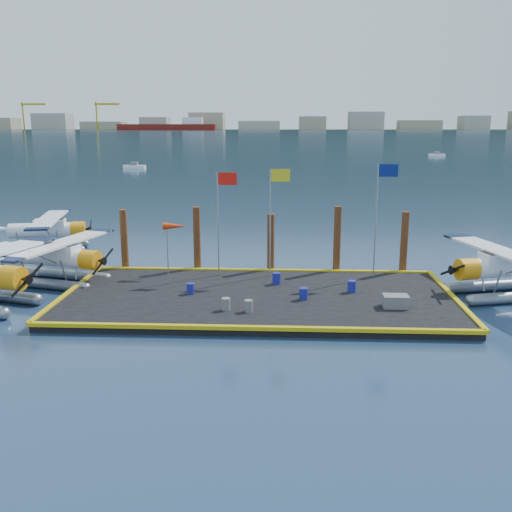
{
  "coord_description": "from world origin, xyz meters",
  "views": [
    {
      "loc": [
        1.29,
        -28.42,
        9.06
      ],
      "look_at": [
        -0.23,
        2.0,
        2.0
      ],
      "focal_mm": 40.0,
      "sensor_mm": 36.0,
      "label": 1
    }
  ],
  "objects_px": {
    "seaplane_d": "(507,270)",
    "drum_1": "(249,306)",
    "drum_5": "(277,278)",
    "seaplane_c": "(45,232)",
    "piling_3": "(337,242)",
    "drum_2": "(303,294)",
    "drum_0": "(190,289)",
    "piling_1": "(197,241)",
    "flagpole_red": "(222,208)",
    "drum_3": "(226,304)",
    "seaplane_b": "(56,260)",
    "windsock": "(175,227)",
    "piling_4": "(404,245)",
    "flagpole_blue": "(380,204)",
    "flagpole_yellow": "(274,206)",
    "crate": "(396,301)",
    "drum_4": "(352,286)",
    "piling_0": "(124,242)",
    "piling_2": "(271,245)"
  },
  "relations": [
    {
      "from": "drum_3",
      "to": "drum_5",
      "type": "relative_size",
      "value": 0.92
    },
    {
      "from": "flagpole_red",
      "to": "flagpole_yellow",
      "type": "xyz_separation_m",
      "value": [
        3.0,
        0.0,
        0.12
      ]
    },
    {
      "from": "drum_4",
      "to": "piling_4",
      "type": "height_order",
      "value": "piling_4"
    },
    {
      "from": "piling_2",
      "to": "piling_4",
      "type": "bearing_deg",
      "value": 0.0
    },
    {
      "from": "drum_0",
      "to": "drum_4",
      "type": "relative_size",
      "value": 0.91
    },
    {
      "from": "drum_3",
      "to": "flagpole_blue",
      "type": "bearing_deg",
      "value": 38.26
    },
    {
      "from": "drum_1",
      "to": "piling_3",
      "type": "bearing_deg",
      "value": 59.45
    },
    {
      "from": "seaplane_b",
      "to": "windsock",
      "type": "distance_m",
      "value": 7.1
    },
    {
      "from": "piling_4",
      "to": "drum_5",
      "type": "bearing_deg",
      "value": -156.22
    },
    {
      "from": "crate",
      "to": "piling_3",
      "type": "xyz_separation_m",
      "value": [
        -2.23,
        7.17,
        1.45
      ]
    },
    {
      "from": "seaplane_d",
      "to": "piling_4",
      "type": "xyz_separation_m",
      "value": [
        -4.72,
        3.8,
        0.53
      ]
    },
    {
      "from": "piling_1",
      "to": "drum_5",
      "type": "bearing_deg",
      "value": -34.25
    },
    {
      "from": "seaplane_b",
      "to": "drum_2",
      "type": "bearing_deg",
      "value": 90.4
    },
    {
      "from": "drum_4",
      "to": "windsock",
      "type": "bearing_deg",
      "value": 162.63
    },
    {
      "from": "drum_0",
      "to": "piling_4",
      "type": "bearing_deg",
      "value": 24.21
    },
    {
      "from": "seaplane_d",
      "to": "drum_1",
      "type": "relative_size",
      "value": 16.73
    },
    {
      "from": "piling_3",
      "to": "drum_5",
      "type": "bearing_deg",
      "value": -137.03
    },
    {
      "from": "windsock",
      "to": "crate",
      "type": "bearing_deg",
      "value": -25.36
    },
    {
      "from": "flagpole_yellow",
      "to": "piling_4",
      "type": "distance_m",
      "value": 8.35
    },
    {
      "from": "drum_3",
      "to": "piling_0",
      "type": "relative_size",
      "value": 0.15
    },
    {
      "from": "drum_4",
      "to": "piling_1",
      "type": "relative_size",
      "value": 0.15
    },
    {
      "from": "drum_1",
      "to": "piling_3",
      "type": "xyz_separation_m",
      "value": [
        4.84,
        8.2,
        1.47
      ]
    },
    {
      "from": "drum_0",
      "to": "drum_3",
      "type": "height_order",
      "value": "drum_3"
    },
    {
      "from": "drum_0",
      "to": "drum_2",
      "type": "height_order",
      "value": "drum_2"
    },
    {
      "from": "drum_0",
      "to": "drum_5",
      "type": "distance_m",
      "value": 4.93
    },
    {
      "from": "piling_1",
      "to": "flagpole_red",
      "type": "bearing_deg",
      "value": -43.15
    },
    {
      "from": "seaplane_b",
      "to": "drum_5",
      "type": "bearing_deg",
      "value": 101.11
    },
    {
      "from": "seaplane_b",
      "to": "flagpole_blue",
      "type": "distance_m",
      "value": 18.83
    },
    {
      "from": "flagpole_red",
      "to": "seaplane_d",
      "type": "bearing_deg",
      "value": -8.06
    },
    {
      "from": "drum_2",
      "to": "flagpole_yellow",
      "type": "distance_m",
      "value": 6.15
    },
    {
      "from": "drum_2",
      "to": "piling_3",
      "type": "distance_m",
      "value": 6.69
    },
    {
      "from": "seaplane_c",
      "to": "seaplane_b",
      "type": "bearing_deg",
      "value": 14.63
    },
    {
      "from": "drum_5",
      "to": "seaplane_d",
      "type": "bearing_deg",
      "value": -2.11
    },
    {
      "from": "flagpole_blue",
      "to": "piling_1",
      "type": "height_order",
      "value": "flagpole_blue"
    },
    {
      "from": "seaplane_d",
      "to": "flagpole_blue",
      "type": "relative_size",
      "value": 1.47
    },
    {
      "from": "drum_0",
      "to": "drum_4",
      "type": "height_order",
      "value": "drum_4"
    },
    {
      "from": "drum_1",
      "to": "windsock",
      "type": "relative_size",
      "value": 0.18
    },
    {
      "from": "seaplane_c",
      "to": "piling_3",
      "type": "height_order",
      "value": "piling_3"
    },
    {
      "from": "drum_4",
      "to": "flagpole_red",
      "type": "xyz_separation_m",
      "value": [
        -7.19,
        3.1,
        3.68
      ]
    },
    {
      "from": "drum_1",
      "to": "drum_2",
      "type": "height_order",
      "value": "drum_2"
    },
    {
      "from": "seaplane_d",
      "to": "piling_1",
      "type": "xyz_separation_m",
      "value": [
        -17.22,
        3.8,
        0.63
      ]
    },
    {
      "from": "flagpole_blue",
      "to": "piling_1",
      "type": "bearing_deg",
      "value": 171.49
    },
    {
      "from": "drum_1",
      "to": "piling_2",
      "type": "height_order",
      "value": "piling_2"
    },
    {
      "from": "flagpole_blue",
      "to": "piling_4",
      "type": "relative_size",
      "value": 1.62
    },
    {
      "from": "drum_1",
      "to": "crate",
      "type": "bearing_deg",
      "value": 8.26
    },
    {
      "from": "flagpole_blue",
      "to": "piling_0",
      "type": "bearing_deg",
      "value": 173.99
    },
    {
      "from": "windsock",
      "to": "piling_4",
      "type": "relative_size",
      "value": 0.78
    },
    {
      "from": "flagpole_blue",
      "to": "windsock",
      "type": "bearing_deg",
      "value": 180.0
    },
    {
      "from": "drum_3",
      "to": "piling_4",
      "type": "bearing_deg",
      "value": 38.88
    },
    {
      "from": "drum_0",
      "to": "flagpole_blue",
      "type": "distance_m",
      "value": 11.65
    }
  ]
}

